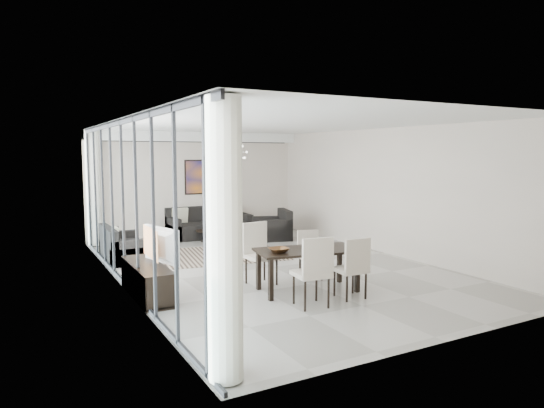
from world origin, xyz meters
TOP-DOWN VIEW (x-y plane):
  - room_shell at (0.46, 0.00)m, footprint 6.00×9.00m
  - window_wall at (-2.86, 0.00)m, footprint 0.37×8.95m
  - soffit at (0.00, 4.30)m, footprint 5.98×0.40m
  - painting at (0.50, 4.47)m, footprint 1.68×0.04m
  - chandelier at (0.30, 2.50)m, footprint 0.66×0.66m
  - rug at (-0.46, 1.61)m, footprint 3.03×2.49m
  - coffee_table at (0.04, 3.35)m, footprint 0.90×0.90m
  - bowl_coffee at (0.09, 3.42)m, footprint 0.24×0.24m
  - sofa_main at (0.20, 4.07)m, footprint 2.27×0.93m
  - loveseat at (-2.54, 2.18)m, footprint 0.83×1.48m
  - armchair at (1.59, 2.84)m, footprint 1.11×1.15m
  - side_table at (-2.65, 3.11)m, footprint 0.44×0.44m
  - tv_console at (-2.76, -0.82)m, footprint 0.48×1.71m
  - television at (-2.60, -0.81)m, footprint 0.38×1.02m
  - dining_table at (-0.29, -1.79)m, footprint 1.84×1.15m
  - dining_chair_sw at (-0.71, -2.61)m, footprint 0.55×0.55m
  - dining_chair_se at (0.09, -2.54)m, footprint 0.48×0.48m
  - dining_chair_nw at (-0.80, -0.94)m, footprint 0.55×0.55m
  - dining_chair_ne at (0.21, -1.06)m, footprint 0.49×0.49m
  - bowl_dining at (-0.86, -1.79)m, footprint 0.33×0.33m

SIDE VIEW (x-z plane):
  - rug at x=-0.46m, z-range 0.00..0.01m
  - coffee_table at x=0.04m, z-range 0.02..0.34m
  - loveseat at x=-2.54m, z-range -0.12..0.62m
  - tv_console at x=-2.76m, z-range 0.00..0.53m
  - armchair at x=1.59m, z-range -0.13..0.67m
  - sofa_main at x=0.20m, z-range -0.13..0.69m
  - bowl_coffee at x=0.09m, z-range 0.32..0.39m
  - side_table at x=-2.65m, z-range 0.11..0.71m
  - dining_chair_ne at x=0.21m, z-range 0.06..0.95m
  - dining_chair_se at x=0.09m, z-range 0.07..1.07m
  - dining_table at x=-0.29m, z-range 0.27..0.99m
  - dining_chair_sw at x=-0.71m, z-range 0.08..1.17m
  - dining_chair_nw at x=-0.80m, z-range 0.08..1.17m
  - bowl_dining at x=-0.86m, z-range 0.72..0.79m
  - television at x=-2.60m, z-range 0.53..1.12m
  - room_shell at x=0.46m, z-range 0.00..2.90m
  - window_wall at x=-2.86m, z-range 0.02..2.92m
  - painting at x=0.50m, z-range 1.16..2.14m
  - chandelier at x=0.30m, z-range 2.00..2.71m
  - soffit at x=0.00m, z-range 2.64..2.90m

